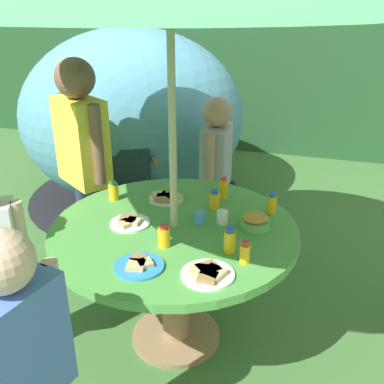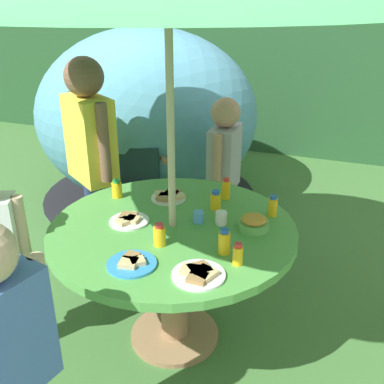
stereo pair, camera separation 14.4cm
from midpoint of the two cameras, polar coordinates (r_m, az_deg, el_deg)
ground_plane at (r=2.68m, az=-0.59°, el=-18.05°), size 10.00×10.00×0.02m
hedge_backdrop at (r=5.60m, az=13.54°, el=16.27°), size 9.00×0.70×2.16m
garden_table at (r=2.32m, az=-0.65°, el=-7.24°), size 1.25×1.25×0.72m
wooden_chair at (r=3.44m, az=-6.62°, el=2.87°), size 0.62×0.62×0.96m
dome_tent at (r=4.10m, az=-4.72°, el=9.56°), size 2.42×2.42×1.53m
child_in_grey_shirt at (r=3.09m, az=5.47°, el=4.25°), size 0.20×0.40×1.16m
child_in_yellow_shirt at (r=2.95m, az=-11.51°, el=6.55°), size 0.43×0.38×1.44m
child_in_blue_shirt at (r=1.64m, az=-20.59°, el=-17.15°), size 0.22×0.40×1.18m
snack_bowl at (r=2.24m, az=9.71°, el=-3.93°), size 0.15×0.15×0.07m
plate_near_right at (r=2.53m, az=-1.35°, el=-0.59°), size 0.20×0.20×0.03m
plate_mid_left at (r=1.95m, az=-5.58°, el=-9.02°), size 0.22×0.22×0.03m
plate_center_back at (r=2.29m, az=-6.28°, el=-3.61°), size 0.20×0.20×0.03m
plate_back_edge at (r=1.87m, az=3.07°, el=-10.41°), size 0.23×0.23×0.03m
juice_bottle_near_left at (r=2.56m, az=-7.98°, el=0.34°), size 0.06×0.06×0.11m
juice_bottle_far_left at (r=2.53m, az=5.99°, el=0.35°), size 0.05×0.05×0.13m
juice_bottle_far_right at (r=2.38m, az=11.97°, el=-1.82°), size 0.05×0.05×0.11m
juice_bottle_center_front at (r=2.07m, az=-2.18°, el=-5.57°), size 0.06×0.06×0.11m
juice_bottle_mid_right at (r=2.41m, az=4.72°, el=-1.11°), size 0.06×0.06×0.11m
juice_bottle_front_edge at (r=2.01m, az=6.18°, el=-6.38°), size 0.05×0.05×0.12m
juice_bottle_spot_a at (r=1.95m, az=8.00°, el=-7.96°), size 0.05×0.05×0.10m
cup_near at (r=2.26m, az=5.57°, el=-3.34°), size 0.06×0.06×0.07m
cup_far at (r=2.27m, az=2.64°, el=-3.23°), size 0.06×0.06×0.06m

